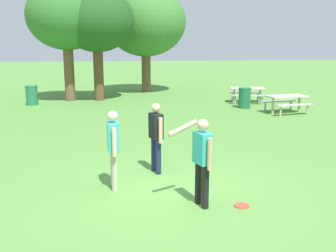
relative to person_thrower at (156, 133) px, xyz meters
name	(u,v)px	position (x,y,z in m)	size (l,w,h in m)	color
ground_plane	(171,191)	(0.20, -1.21, -0.94)	(120.00, 120.00, 0.00)	#568E3D
person_thrower	(156,133)	(0.00, 0.00, 0.00)	(0.33, 0.58, 1.64)	#1E234C
person_catcher	(202,156)	(0.66, -2.02, 0.02)	(0.79, 0.59, 1.64)	black
person_bystander	(113,145)	(-0.95, -0.94, 0.00)	(0.25, 0.61, 1.64)	#B7AD93
frisbee	(242,206)	(1.41, -2.14, -0.93)	(0.28, 0.28, 0.03)	#E04733
picnic_table_near	(286,100)	(6.27, 7.29, -0.38)	(1.95, 1.73, 0.77)	beige
picnic_table_far	(247,92)	(5.55, 10.46, -0.38)	(1.90, 1.67, 0.77)	beige
trash_can_beside_table	(245,98)	(4.90, 8.83, -0.46)	(0.59, 0.59, 0.96)	#1E663D
trash_can_further_along	(32,95)	(-5.14, 10.96, -0.46)	(0.59, 0.59, 0.96)	#237047
tree_tall_left	(66,17)	(-3.47, 12.29, 3.33)	(4.01, 4.01, 6.02)	brown
tree_broad_center	(97,21)	(-1.95, 12.22, 3.15)	(3.83, 3.83, 5.76)	brown
tree_far_right	(146,22)	(0.75, 15.60, 3.26)	(4.86, 4.86, 6.29)	brown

